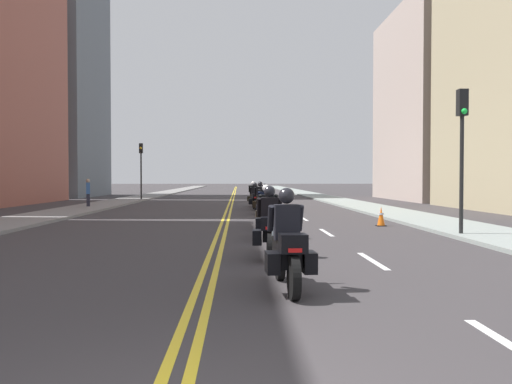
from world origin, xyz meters
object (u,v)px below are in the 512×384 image
motorcycle_2 (268,217)px  motorcycle_5 (260,201)px  motorcycle_7 (253,196)px  traffic_cone_0 (381,216)px  motorcycle_0 (287,249)px  motorcycle_3 (266,210)px  motorcycle_6 (255,199)px  pedestrian_1 (88,193)px  motorcycle_4 (265,205)px  traffic_light_near (462,135)px  motorcycle_1 (270,229)px  traffic_light_far (141,161)px

motorcycle_2 → motorcycle_5: size_ratio=0.99×
motorcycle_7 → traffic_cone_0: bearing=-70.6°
motorcycle_0 → motorcycle_3: 10.58m
traffic_cone_0 → motorcycle_7: bearing=107.8°
motorcycle_7 → motorcycle_6: bearing=-88.1°
traffic_cone_0 → pedestrian_1: bearing=139.5°
motorcycle_6 → pedestrian_1: bearing=168.3°
motorcycle_0 → traffic_cone_0: motorcycle_0 is taller
motorcycle_0 → motorcycle_4: motorcycle_0 is taller
traffic_light_near → motorcycle_7: bearing=108.3°
motorcycle_1 → motorcycle_0: bearing=-86.3°
motorcycle_5 → traffic_cone_0: bearing=-56.3°
motorcycle_0 → pedestrian_1: 25.57m
motorcycle_5 → motorcycle_7: bearing=93.4°
motorcycle_1 → traffic_cone_0: (4.68, 7.79, -0.30)m
motorcycle_1 → motorcycle_3: 7.11m
motorcycle_6 → motorcycle_3: bearing=-91.8°
motorcycle_6 → motorcycle_7: (-0.02, 3.25, 0.04)m
motorcycle_0 → motorcycle_3: size_ratio=1.04×
motorcycle_2 → traffic_light_near: (5.90, 0.19, 2.47)m
motorcycle_4 → traffic_light_near: (5.65, -6.98, 2.45)m
motorcycle_2 → traffic_light_near: bearing=3.9°
motorcycle_1 → traffic_light_far: bearing=107.9°
motorcycle_5 → traffic_light_near: size_ratio=0.50×
motorcycle_6 → traffic_light_near: traffic_light_near is taller
motorcycle_6 → traffic_light_far: (-8.86, 12.71, 2.58)m
traffic_light_near → pedestrian_1: (-15.86, 16.16, -2.18)m
motorcycle_2 → traffic_cone_0: motorcycle_2 is taller
motorcycle_1 → traffic_light_far: traffic_light_far is taller
motorcycle_0 → motorcycle_3: motorcycle_0 is taller
motorcycle_4 → traffic_cone_0: size_ratio=3.00×
traffic_light_far → pedestrian_1: bearing=-96.0°
motorcycle_4 → motorcycle_7: (-0.20, 10.71, 0.02)m
pedestrian_1 → motorcycle_6: bearing=-116.6°
motorcycle_1 → motorcycle_7: motorcycle_1 is taller
motorcycle_3 → traffic_cone_0: 4.45m
motorcycle_0 → motorcycle_5: (0.32, 18.20, 0.00)m
motorcycle_3 → motorcycle_1: bearing=-92.2°
traffic_light_near → traffic_light_far: size_ratio=0.97×
motorcycle_3 → pedestrian_1: (-10.06, 13.02, 0.26)m
motorcycle_7 → motorcycle_1: bearing=-89.0°
motorcycle_1 → pedestrian_1: bearing=118.3°
motorcycle_7 → traffic_light_far: 13.20m
motorcycle_0 → motorcycle_5: 18.20m
motorcycle_4 → pedestrian_1: size_ratio=1.23×
traffic_light_near → traffic_light_far: (-14.70, 27.15, 0.11)m
motorcycle_6 → traffic_cone_0: (4.43, -10.60, -0.27)m
motorcycle_1 → traffic_light_near: traffic_light_near is taller
motorcycle_1 → motorcycle_4: (0.43, 10.94, -0.00)m
motorcycle_3 → traffic_light_near: bearing=-28.3°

